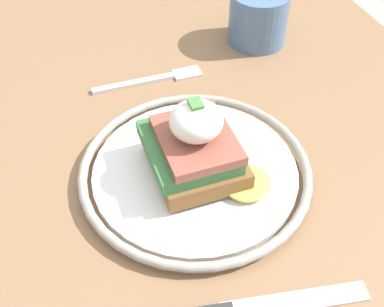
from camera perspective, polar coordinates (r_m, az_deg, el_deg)
dining_table at (r=0.58m, az=1.66°, el=-13.06°), size 1.00×0.74×0.72m
plate at (r=0.50m, az=-0.00°, el=-2.16°), size 0.24×0.24×0.02m
sandwich at (r=0.48m, az=0.12°, el=0.82°), size 0.11×0.11×0.09m
fork at (r=0.63m, az=-4.56°, el=8.73°), size 0.02×0.14×0.00m
cup at (r=0.70m, az=7.88°, el=15.79°), size 0.08×0.08×0.07m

